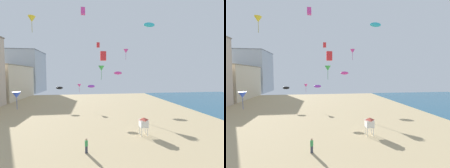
% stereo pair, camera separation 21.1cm
% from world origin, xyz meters
% --- Properties ---
extents(boardwalk_hotel_mid, '(13.50, 20.23, 11.99)m').
position_xyz_m(boardwalk_hotel_mid, '(-31.45, 51.53, 6.00)').
color(boardwalk_hotel_mid, beige).
rests_on(boardwalk_hotel_mid, ground).
extents(boardwalk_hotel_far, '(13.33, 17.03, 20.19)m').
position_xyz_m(boardwalk_hotel_far, '(-31.45, 72.19, 10.10)').
color(boardwalk_hotel_far, '#ADB7C1').
rests_on(boardwalk_hotel_far, ground).
extents(kite_flyer, '(0.34, 0.34, 1.64)m').
position_xyz_m(kite_flyer, '(-1.07, 9.08, 0.92)').
color(kite_flyer, '#383D4C').
rests_on(kite_flyer, ground).
extents(lifeguard_stand, '(1.10, 1.10, 2.55)m').
position_xyz_m(lifeguard_stand, '(6.87, 12.97, 1.84)').
color(lifeguard_stand, white).
rests_on(lifeguard_stand, ground).
extents(kite_red_box, '(0.75, 0.75, 1.19)m').
position_xyz_m(kite_red_box, '(1.38, 31.36, 16.13)').
color(kite_red_box, red).
extents(kite_yellow_delta, '(1.15, 1.15, 2.62)m').
position_xyz_m(kite_yellow_delta, '(-9.91, 19.27, 17.61)').
color(kite_yellow_delta, yellow).
extents(kite_green_delta, '(1.55, 1.55, 3.52)m').
position_xyz_m(kite_green_delta, '(2.17, 31.22, 10.27)').
color(kite_green_delta, green).
extents(kite_blue_delta, '(0.87, 0.87, 1.97)m').
position_xyz_m(kite_blue_delta, '(-8.75, 10.79, 6.34)').
color(kite_blue_delta, blue).
extents(kite_magenta_parafoil, '(2.32, 0.65, 0.90)m').
position_xyz_m(kite_magenta_parafoil, '(7.32, 35.90, 9.13)').
color(kite_magenta_parafoil, '#DB3D9E').
extents(kite_cyan_parafoil, '(2.10, 0.58, 0.81)m').
position_xyz_m(kite_cyan_parafoil, '(10.17, 19.69, 17.76)').
color(kite_cyan_parafoil, '#2DB7CC').
extents(kite_purple_parafoil, '(1.54, 0.43, 0.60)m').
position_xyz_m(kite_purple_parafoil, '(-0.45, 25.28, 6.14)').
color(kite_purple_parafoil, purple).
extents(kite_black_parafoil, '(1.78, 0.50, 0.69)m').
position_xyz_m(kite_black_parafoil, '(-8.81, 34.33, 5.11)').
color(kite_black_parafoil, black).
extents(kite_magenta_delta, '(1.00, 1.00, 2.28)m').
position_xyz_m(kite_magenta_delta, '(-3.59, 34.08, 5.71)').
color(kite_magenta_delta, '#DB3D9E').
extents(kite_magenta_box, '(0.75, 0.75, 1.18)m').
position_xyz_m(kite_magenta_box, '(-1.82, 21.35, 20.19)').
color(kite_magenta_box, '#DB3D9E').
extents(kite_magenta_delta_2, '(1.48, 1.48, 3.35)m').
position_xyz_m(kite_magenta_delta_2, '(10.29, 38.56, 15.87)').
color(kite_magenta_delta_2, '#DB3D9E').
extents(kite_red_box_2, '(1.00, 1.00, 1.57)m').
position_xyz_m(kite_red_box_2, '(1.67, 19.51, 11.91)').
color(kite_red_box_2, red).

